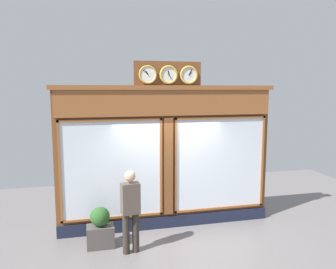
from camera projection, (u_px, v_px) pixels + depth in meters
shop_facade at (167, 156)px, 7.78m from camera, size 5.15×0.42×3.88m
pedestrian at (131, 208)px, 6.54m from camera, size 0.39×0.27×1.69m
planter_box at (101, 236)px, 6.88m from camera, size 0.56×0.36×0.45m
planter_shrub at (100, 217)px, 6.82m from camera, size 0.40×0.40×0.40m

